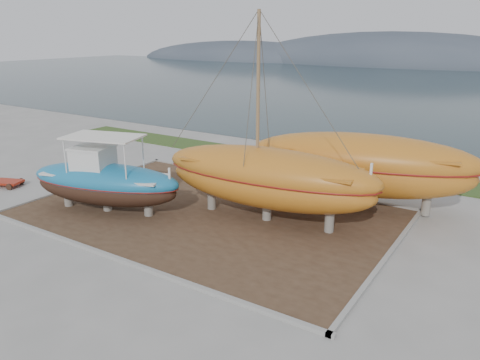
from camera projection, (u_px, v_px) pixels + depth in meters
The scene contains 10 objects.
ground at pixel (154, 242), 20.64m from camera, with size 140.00×140.00×0.00m, color gray.
dirt_patch at pixel (208, 213), 23.83m from camera, with size 18.00×12.00×0.06m, color #422D1E.
curb_frame at pixel (208, 212), 23.82m from camera, with size 18.60×12.60×0.15m, color gray, non-canonical shape.
grass_strip at pixel (305, 163), 33.04m from camera, with size 44.00×3.00×0.08m, color #284219.
sea at pixel (447, 88), 76.72m from camera, with size 260.00×100.00×0.04m, color #172B2F, non-canonical shape.
blue_caique at pixel (105, 174), 23.57m from camera, with size 8.14×2.55×3.92m, color #1A70A1, non-canonical shape.
white_dinghy at pixel (120, 177), 27.62m from camera, with size 4.11×1.54×1.23m, color silver, non-canonical shape.
orange_sailboat at pixel (269, 121), 21.52m from camera, with size 10.93×3.22×9.75m, color #B1671B, non-canonical shape.
orange_bare_hull at pixel (360, 172), 24.11m from camera, with size 11.56×3.47×3.79m, color #B1671B, non-canonical shape.
red_trailer at pixel (8, 184), 28.02m from camera, with size 2.48×1.24×0.35m, color #A52612, non-canonical shape.
Camera 1 is at (13.38, -13.78, 8.87)m, focal length 35.00 mm.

